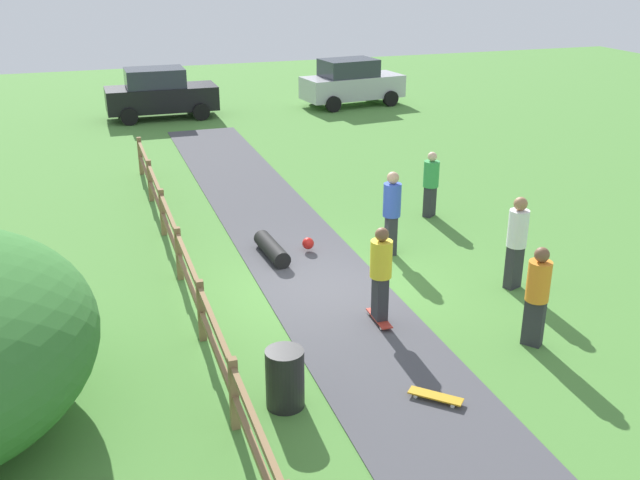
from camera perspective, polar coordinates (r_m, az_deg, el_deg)
ground_plane at (r=14.24m, az=0.32°, el=-3.73°), size 60.00×60.00×0.00m
asphalt_path at (r=14.24m, az=0.32°, el=-3.69°), size 2.40×28.00×0.02m
wooden_fence at (r=13.43m, az=-10.25°, el=-2.61°), size 0.12×18.12×1.10m
trash_bin at (r=10.58m, az=-2.76°, el=-10.77°), size 0.56×0.56×0.90m
skater_riding at (r=12.55m, az=4.78°, el=-2.40°), size 0.39×0.80×1.78m
skater_fallen at (r=15.57m, az=-3.54°, el=-0.66°), size 1.18×1.44×0.36m
skateboard_loose at (r=10.97m, az=9.04°, el=-11.99°), size 0.72×0.70×0.08m
bystander_blue at (r=15.52m, az=5.64°, el=2.44°), size 0.43×0.43×1.84m
bystander_white at (r=14.34m, az=15.16°, el=0.14°), size 0.49×0.49×1.85m
bystander_green at (r=17.96m, az=8.67°, el=4.56°), size 0.53×0.53×1.63m
bystander_orange at (r=12.37m, az=16.65°, el=-3.92°), size 0.53×0.53×1.75m
parked_car_silver at (r=31.16m, az=2.48°, el=12.23°), size 4.39×2.42×1.92m
parked_car_black at (r=29.33m, az=-12.42°, el=11.15°), size 4.21×2.01×1.92m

